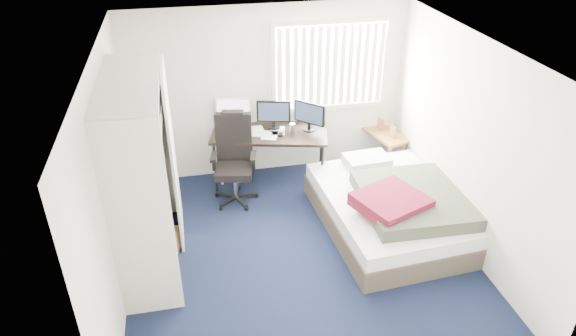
% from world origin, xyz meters
% --- Properties ---
extents(ground, '(4.20, 4.20, 0.00)m').
position_xyz_m(ground, '(0.00, 0.00, 0.00)').
color(ground, black).
rests_on(ground, ground).
extents(room_shell, '(4.20, 4.20, 4.20)m').
position_xyz_m(room_shell, '(0.00, 0.00, 1.51)').
color(room_shell, silver).
rests_on(room_shell, ground).
extents(window_assembly, '(1.72, 0.09, 1.32)m').
position_xyz_m(window_assembly, '(0.90, 2.04, 1.60)').
color(window_assembly, white).
rests_on(window_assembly, ground).
extents(closet, '(0.64, 1.84, 2.22)m').
position_xyz_m(closet, '(-1.67, 0.27, 1.35)').
color(closet, beige).
rests_on(closet, ground).
extents(desk, '(1.76, 1.13, 1.26)m').
position_xyz_m(desk, '(-0.04, 1.75, 0.82)').
color(desk, black).
rests_on(desk, ground).
extents(office_chair, '(0.69, 0.69, 1.26)m').
position_xyz_m(office_chair, '(-0.61, 1.38, 0.48)').
color(office_chair, black).
rests_on(office_chair, ground).
extents(footstool, '(0.31, 0.25, 0.25)m').
position_xyz_m(footstool, '(-0.65, 1.85, 0.19)').
color(footstool, white).
rests_on(footstool, ground).
extents(nightstand, '(0.60, 0.88, 0.73)m').
position_xyz_m(nightstand, '(1.75, 1.85, 0.49)').
color(nightstand, brown).
rests_on(nightstand, ground).
extents(bed, '(1.77, 2.27, 0.71)m').
position_xyz_m(bed, '(1.27, 0.26, 0.30)').
color(bed, '#453C31').
rests_on(bed, ground).
extents(pine_box, '(0.50, 0.43, 0.31)m').
position_xyz_m(pine_box, '(-1.65, 0.34, 0.16)').
color(pine_box, '#AA7D55').
rests_on(pine_box, ground).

